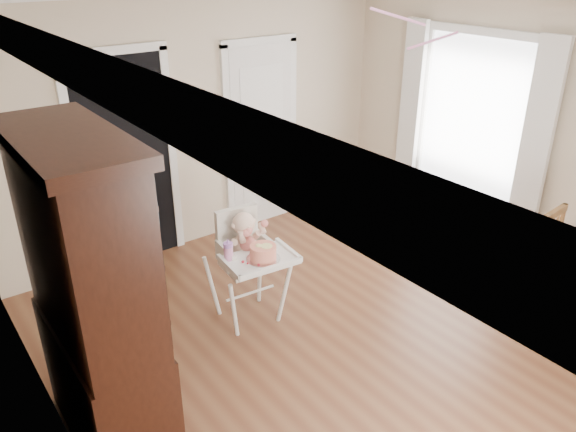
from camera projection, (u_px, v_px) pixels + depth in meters
floor at (362, 345)px, 4.64m from camera, size 5.00×5.00×0.00m
wall_back at (204, 119)px, 5.88m from camera, size 4.50×0.00×4.50m
wall_left at (55, 299)px, 2.85m from camera, size 0.00×5.00×5.00m
wall_right at (545, 138)px, 5.28m from camera, size 0.00×5.00×5.00m
crown_molding at (386, 6)px, 3.51m from camera, size 4.50×5.00×0.12m
doorway at (126, 159)px, 5.48m from camera, size 1.06×0.05×2.22m
closet_door at (261, 138)px, 6.38m from camera, size 0.96×0.09×2.13m
window_right at (468, 127)px, 5.85m from camera, size 0.13×1.84×2.30m
high_chair at (247, 255)px, 4.72m from camera, size 0.65×0.78×1.03m
baby at (245, 238)px, 4.68m from camera, size 0.29×0.23×0.45m
cake at (263, 253)px, 4.47m from camera, size 0.27×0.27×0.13m
sippy_cup at (228, 251)px, 4.46m from camera, size 0.08×0.08×0.19m
china_cabinet at (95, 304)px, 3.33m from camera, size 0.56×1.25×2.10m
dining_chair at (561, 278)px, 4.66m from camera, size 0.47×0.47×1.06m
streamer at (398, 17)px, 4.85m from camera, size 0.35×0.38×0.15m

